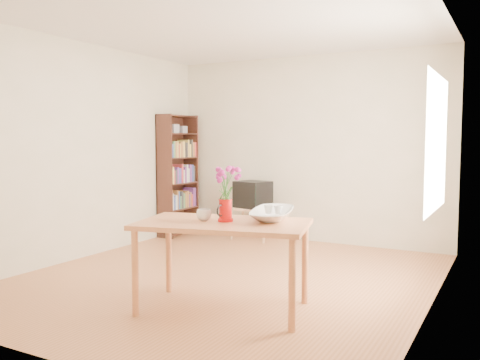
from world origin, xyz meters
The scene contains 11 objects.
room centered at (0.03, 0.00, 1.30)m, with size 4.50×4.50×4.50m.
table centered at (0.47, -0.86, 0.67)m, with size 1.55×1.10×0.75m.
tv_stand centered at (-0.70, 1.97, 0.39)m, with size 0.60×0.45×0.46m.
bookshelf centered at (-1.85, 1.75, 0.84)m, with size 0.28×0.70×1.80m.
pitcher centered at (0.48, -0.83, 0.84)m, with size 0.13×0.21×0.19m.
flowers centered at (0.48, -0.83, 1.08)m, with size 0.22×0.22×0.31m, color #B92B92, non-canonical shape.
mug centered at (0.30, -0.89, 0.80)m, with size 0.12×0.12×0.10m, color white.
bowl centered at (0.76, -0.51, 0.99)m, with size 0.52×0.52×0.49m, color white.
teacup_a centered at (0.72, -0.51, 0.94)m, with size 0.07×0.07×0.06m, color white.
teacup_b centered at (0.81, -0.49, 0.94)m, with size 0.06×0.06×0.06m, color white.
television centered at (-0.70, 1.98, 0.65)m, with size 0.52×0.50×0.38m.
Camera 1 is at (2.60, -4.47, 1.43)m, focal length 38.00 mm.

